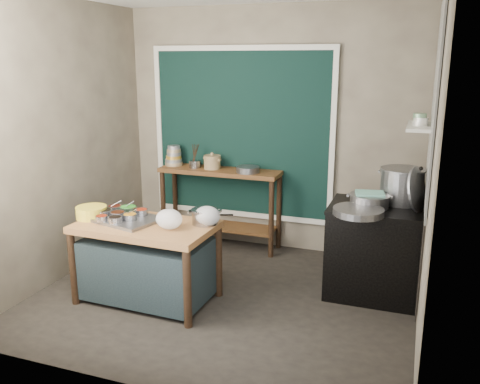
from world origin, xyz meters
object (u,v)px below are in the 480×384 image
(yellow_basin, at_px, (91,212))
(stock_pot, at_px, (402,186))
(prep_table, at_px, (147,262))
(saucepan, at_px, (205,216))
(ceramic_crock, at_px, (212,163))
(utensil_cup, at_px, (195,164))
(back_counter, at_px, (220,208))
(stove_block, at_px, (377,252))
(condiment_tray, at_px, (125,219))
(steamer, at_px, (369,201))

(yellow_basin, xyz_separation_m, stock_pot, (2.74, 1.05, 0.24))
(prep_table, distance_m, saucepan, 0.70)
(prep_table, height_order, ceramic_crock, ceramic_crock)
(prep_table, distance_m, utensil_cup, 1.69)
(yellow_basin, distance_m, utensil_cup, 1.62)
(stock_pot, bearing_deg, prep_table, -154.35)
(yellow_basin, relative_size, ceramic_crock, 1.38)
(back_counter, height_order, stock_pot, stock_pot)
(back_counter, relative_size, stove_block, 1.61)
(prep_table, relative_size, stock_pot, 2.92)
(back_counter, height_order, stove_block, back_counter)
(condiment_tray, bearing_deg, back_counter, 77.97)
(prep_table, height_order, yellow_basin, yellow_basin)
(saucepan, bearing_deg, prep_table, 179.07)
(prep_table, bearing_deg, back_counter, 88.16)
(stove_block, bearing_deg, condiment_tray, -159.90)
(stove_block, height_order, saucepan, saucepan)
(yellow_basin, bearing_deg, utensil_cup, 77.15)
(prep_table, bearing_deg, yellow_basin, -177.41)
(steamer, bearing_deg, saucepan, -156.59)
(condiment_tray, height_order, stock_pot, stock_pot)
(ceramic_crock, bearing_deg, saucepan, -69.88)
(stove_block, xyz_separation_m, stock_pot, (0.17, 0.19, 0.62))
(stock_pot, relative_size, steamer, 1.14)
(back_counter, height_order, utensil_cup, utensil_cup)
(steamer, bearing_deg, stove_block, 31.30)
(prep_table, xyz_separation_m, steamer, (1.90, 0.79, 0.57))
(condiment_tray, relative_size, yellow_basin, 2.19)
(back_counter, distance_m, yellow_basin, 1.75)
(condiment_tray, distance_m, steamer, 2.27)
(yellow_basin, bearing_deg, back_counter, 67.18)
(saucepan, distance_m, utensil_cup, 1.56)
(condiment_tray, bearing_deg, yellow_basin, -172.92)
(ceramic_crock, bearing_deg, prep_table, -90.26)
(saucepan, distance_m, ceramic_crock, 1.48)
(stock_pot, bearing_deg, steamer, -136.76)
(condiment_tray, height_order, yellow_basin, yellow_basin)
(prep_table, height_order, steamer, steamer)
(stove_block, distance_m, stock_pot, 0.67)
(ceramic_crock, bearing_deg, stock_pot, -13.70)
(stove_block, distance_m, ceramic_crock, 2.20)
(ceramic_crock, bearing_deg, steamer, -22.30)
(condiment_tray, relative_size, stock_pot, 1.47)
(yellow_basin, height_order, ceramic_crock, ceramic_crock)
(back_counter, distance_m, stove_block, 2.04)
(stove_block, height_order, condiment_tray, stove_block)
(saucepan, height_order, utensil_cup, utensil_cup)
(back_counter, bearing_deg, prep_table, -93.62)
(stove_block, distance_m, condiment_tray, 2.40)
(saucepan, bearing_deg, utensil_cup, 96.62)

